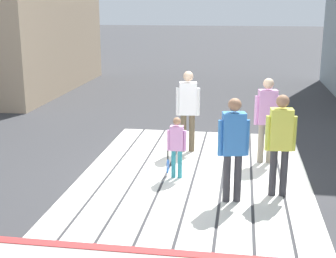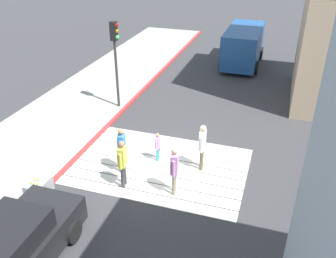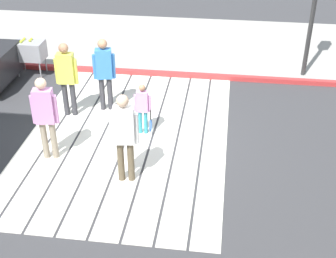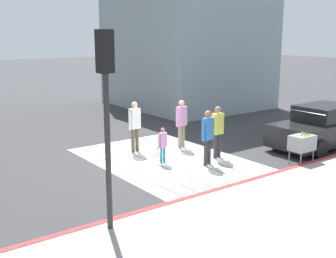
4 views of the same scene
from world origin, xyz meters
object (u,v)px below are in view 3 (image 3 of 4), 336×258
Objects in this scene: pedestrian_teen_behind at (45,113)px; pedestrian_adult_trailing at (67,75)px; pedestrian_child_with_racket at (143,107)px; tennis_ball_cart at (30,50)px; pedestrian_adult_lead at (104,70)px; pedestrian_adult_side at (124,133)px.

pedestrian_adult_trailing is at bearing -175.27° from pedestrian_teen_behind.
pedestrian_adult_trailing is at bearing -107.68° from pedestrian_child_with_racket.
tennis_ball_cart is 0.57× the size of pedestrian_adult_lead.
pedestrian_adult_lead is 0.98× the size of pedestrian_adult_side.
pedestrian_adult_lead is (1.72, 2.55, 0.34)m from tennis_ball_cart.
pedestrian_child_with_racket is (0.59, 1.86, -0.38)m from pedestrian_adult_trailing.
pedestrian_adult_trailing is (0.38, -0.78, 0.00)m from pedestrian_adult_lead.
pedestrian_adult_lead reaches higher than pedestrian_child_with_racket.
pedestrian_adult_side is at bearing -0.80° from pedestrian_child_with_racket.
pedestrian_adult_side is (2.69, 1.06, 0.02)m from pedestrian_adult_lead.
pedestrian_adult_side is 1.02× the size of pedestrian_teen_behind.
pedestrian_adult_lead is 1.49× the size of pedestrian_child_with_racket.
tennis_ball_cart is 2.77m from pedestrian_adult_trailing.
pedestrian_adult_lead reaches higher than tennis_ball_cart.
tennis_ball_cart is 5.71m from pedestrian_adult_side.
pedestrian_child_with_racket is at bearing 53.46° from tennis_ball_cart.
pedestrian_adult_trailing is 2.95m from pedestrian_adult_side.
tennis_ball_cart is 0.57× the size of pedestrian_teen_behind.
pedestrian_adult_side reaches higher than pedestrian_adult_lead.
pedestrian_child_with_racket is (-1.71, 0.02, -0.39)m from pedestrian_adult_side.
pedestrian_adult_trailing is at bearing -141.49° from pedestrian_adult_side.
pedestrian_adult_trailing is at bearing -64.14° from pedestrian_adult_lead.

